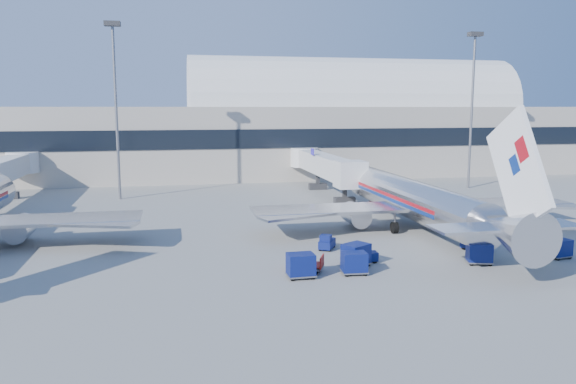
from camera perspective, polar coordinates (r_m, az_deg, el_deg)
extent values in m
plane|color=gray|center=(48.97, 4.27, -5.49)|extent=(260.00, 260.00, 0.00)
cube|color=#B2AA9E|center=(102.49, -18.41, 4.85)|extent=(170.00, 28.00, 12.00)
cube|color=black|center=(88.61, -19.46, 4.93)|extent=(170.00, 0.40, 3.00)
cylinder|color=silver|center=(106.92, 6.41, 8.59)|extent=(60.00, 18.00, 18.00)
cylinder|color=silver|center=(57.32, 12.29, -0.64)|extent=(3.80, 28.00, 3.80)
sphere|color=silver|center=(70.20, 7.65, 1.15)|extent=(3.72, 3.72, 3.72)
cone|color=silver|center=(42.57, 21.63, -3.67)|extent=(3.80, 6.00, 3.80)
cube|color=#A30C17|center=(58.19, 11.90, -0.24)|extent=(3.85, 20.16, 0.32)
cube|color=navy|center=(58.24, 11.89, -0.60)|extent=(3.85, 20.16, 0.32)
cube|color=white|center=(41.49, 22.35, 2.14)|extent=(0.35, 7.79, 8.74)
cube|color=silver|center=(42.94, 21.28, -3.28)|extent=(11.00, 3.00, 0.18)
cube|color=silver|center=(56.52, 12.68, -1.40)|extent=(32.00, 5.00, 0.28)
cylinder|color=#B7B7BC|center=(56.06, 6.88, -2.32)|extent=(2.10, 3.80, 2.10)
cylinder|color=#B7B7BC|center=(60.44, 16.82, -1.83)|extent=(2.10, 3.80, 2.10)
cylinder|color=black|center=(67.77, 8.45, -1.23)|extent=(0.40, 0.90, 0.90)
cylinder|color=#B7B7BC|center=(54.83, -25.59, -3.36)|extent=(2.10, 3.80, 2.10)
cube|color=silver|center=(78.84, 3.61, 2.82)|extent=(2.70, 24.00, 2.70)
cube|color=silver|center=(67.23, 6.36, 1.79)|extent=(3.40, 3.20, 3.20)
cylinder|color=silver|center=(89.93, 1.67, 3.54)|extent=(4.40, 4.40, 3.00)
cube|color=#2D2D30|center=(69.59, 5.77, 0.20)|extent=(0.50, 0.50, 3.00)
cube|color=#2D2D30|center=(69.80, 5.75, -0.90)|extent=(2.60, 1.00, 0.90)
cube|color=#2D2D30|center=(81.97, 3.04, 1.50)|extent=(0.50, 0.50, 3.00)
cube|color=#2D2D30|center=(82.14, 3.03, 0.56)|extent=(2.60, 1.00, 0.90)
cube|color=#221A92|center=(78.27, 2.49, 4.11)|extent=(0.12, 1.40, 0.90)
cylinder|color=silver|center=(90.03, -25.35, 2.73)|extent=(4.40, 4.40, 3.00)
cube|color=#2D2D30|center=(82.07, -26.62, 0.61)|extent=(0.50, 0.50, 3.00)
cube|color=#2D2D30|center=(82.24, -26.56, -0.33)|extent=(2.60, 1.00, 0.90)
cylinder|color=slate|center=(75.95, -17.04, 7.54)|extent=(0.36, 0.36, 22.00)
cube|color=#2D2D30|center=(76.65, -17.42, 16.01)|extent=(2.00, 1.20, 0.60)
cylinder|color=slate|center=(87.11, 18.14, 7.57)|extent=(0.36, 0.36, 22.00)
cube|color=#2D2D30|center=(87.73, 18.50, 14.97)|extent=(2.00, 1.20, 0.60)
cube|color=#9E9E96|center=(58.08, 21.07, -3.36)|extent=(3.00, 0.55, 0.90)
cube|color=#9E9E96|center=(59.92, 23.73, -3.16)|extent=(3.00, 0.55, 0.90)
cube|color=#9E9E96|center=(61.88, 26.22, -2.97)|extent=(3.00, 0.55, 0.90)
cube|color=#0B1554|center=(44.15, 7.76, -6.48)|extent=(2.07, 1.13, 0.66)
cube|color=#0B1554|center=(43.90, 7.22, -5.84)|extent=(0.84, 0.92, 0.61)
cylinder|color=black|center=(44.76, 8.48, -6.59)|extent=(0.50, 0.22, 0.49)
cube|color=#0B1554|center=(50.08, 18.51, -4.94)|extent=(2.61, 2.38, 0.78)
cube|color=#0B1554|center=(50.00, 17.96, -4.20)|extent=(1.36, 1.39, 0.72)
cylinder|color=black|center=(50.51, 19.49, -5.20)|extent=(0.60, 0.53, 0.58)
cube|color=#0B1554|center=(47.78, 3.99, -5.25)|extent=(1.91, 2.27, 0.66)
cube|color=#0B1554|center=(47.24, 3.86, -4.74)|extent=(1.17, 1.14, 0.62)
cylinder|color=black|center=(48.60, 3.74, -5.30)|extent=(0.42, 0.53, 0.50)
cube|color=#0B1554|center=(42.73, 6.92, -6.25)|extent=(2.38, 2.23, 1.53)
cube|color=slate|center=(42.93, 6.90, -7.24)|extent=(2.50, 2.33, 0.11)
cylinder|color=black|center=(43.84, 6.96, -6.93)|extent=(0.45, 0.36, 0.42)
cube|color=#0B1554|center=(40.87, 6.74, -7.05)|extent=(1.83, 1.47, 1.40)
cube|color=slate|center=(41.06, 6.72, -8.00)|extent=(1.93, 1.53, 0.10)
cylinder|color=black|center=(41.73, 7.44, -7.77)|extent=(0.40, 0.18, 0.39)
cube|color=#0B1554|center=(39.72, 1.31, -7.35)|extent=(1.91, 1.51, 1.50)
cube|color=slate|center=(39.94, 1.30, -8.40)|extent=(2.02, 1.56, 0.10)
cylinder|color=black|center=(40.66, 2.10, -8.12)|extent=(0.42, 0.18, 0.41)
cube|color=#0B1554|center=(45.55, 18.86, -5.81)|extent=(2.08, 1.82, 1.43)
cube|color=slate|center=(45.73, 18.82, -6.68)|extent=(2.19, 1.89, 0.10)
cylinder|color=black|center=(46.41, 19.48, -6.51)|extent=(0.42, 0.26, 0.39)
cube|color=#0B1554|center=(49.77, 25.85, -5.09)|extent=(1.84, 1.55, 1.32)
cube|color=slate|center=(49.92, 25.80, -5.83)|extent=(1.94, 1.61, 0.09)
cylinder|color=black|center=(50.72, 25.86, -5.64)|extent=(0.38, 0.21, 0.36)
cube|color=slate|center=(41.32, 1.95, -7.62)|extent=(2.73, 2.37, 0.13)
cube|color=maroon|center=(41.26, 1.95, -7.34)|extent=(2.76, 2.42, 0.08)
cylinder|color=black|center=(41.78, 3.08, -7.67)|extent=(0.45, 0.32, 0.42)
imported|color=#E6FF1A|center=(47.97, 24.48, -5.35)|extent=(0.80, 0.85, 1.96)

